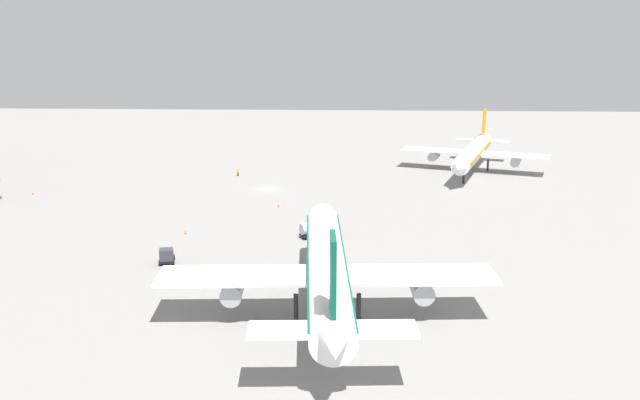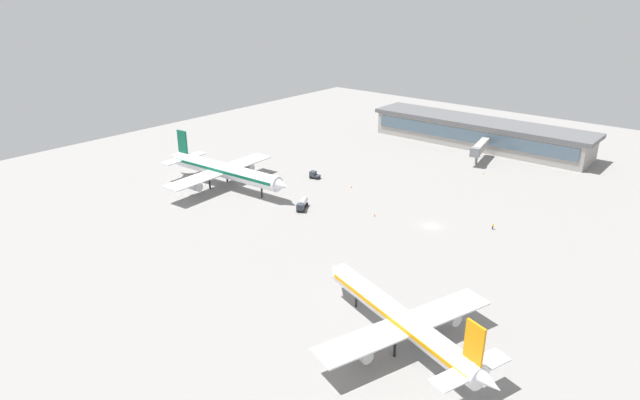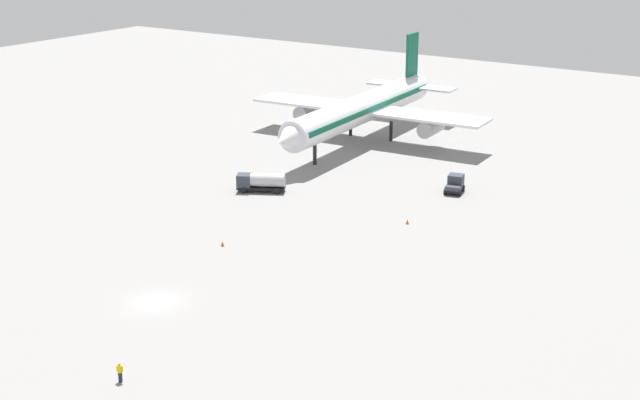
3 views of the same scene
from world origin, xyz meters
TOP-DOWN VIEW (x-y plane):
  - ground at (0.00, 0.00)m, footprint 288.00×288.00m
  - terminal_building at (23.25, -77.94)m, footprint 84.13×17.69m
  - airplane_at_gate at (62.69, 14.88)m, footprint 49.37×39.65m
  - airplane_taxiing at (-19.66, 46.62)m, footprint 41.92×34.43m
  - baggage_tug at (47.06, -8.76)m, footprint 3.55×2.83m
  - fuel_truck at (33.17, 12.59)m, footprint 4.68×6.44m
  - ground_crew_worker at (-12.78, -8.26)m, footprint 0.48×0.56m
  - jet_bridge at (14.22, -58.96)m, footprint 6.07×16.99m
  - safety_cone_near_gate at (14.86, 4.06)m, footprint 0.44×0.44m
  - safety_cone_mid_apron at (7.12, -47.24)m, footprint 0.44×0.44m
  - safety_cone_far_side at (32.69, -9.51)m, footprint 0.44×0.44m

SIDE VIEW (x-z plane):
  - ground at x=0.00m, z-range 0.00..0.00m
  - safety_cone_near_gate at x=14.86m, z-range 0.00..0.60m
  - safety_cone_mid_apron at x=7.12m, z-range 0.00..0.60m
  - safety_cone_far_side at x=32.69m, z-range 0.00..0.60m
  - ground_crew_worker at x=-12.78m, z-range 0.01..1.68m
  - baggage_tug at x=47.06m, z-range 0.01..2.31m
  - fuel_truck at x=33.17m, z-range 0.14..2.64m
  - airplane_taxiing at x=-19.66m, z-range -1.79..11.34m
  - terminal_building at x=23.25m, z-range 0.10..10.08m
  - jet_bridge at x=14.22m, z-range 1.75..8.49m
  - airplane_at_gate at x=62.69m, z-range -2.05..12.97m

